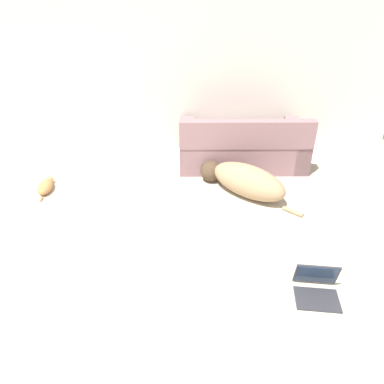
% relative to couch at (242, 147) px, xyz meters
% --- Properties ---
extents(wall_back, '(7.53, 0.06, 2.69)m').
position_rel_couch_xyz_m(wall_back, '(-1.37, 0.62, 1.09)').
color(wall_back, silver).
rests_on(wall_back, ground_plane).
extents(couch, '(1.76, 1.01, 0.75)m').
position_rel_couch_xyz_m(couch, '(0.00, 0.00, 0.00)').
color(couch, gray).
rests_on(couch, ground_plane).
extents(dog, '(1.11, 1.13, 0.38)m').
position_rel_couch_xyz_m(dog, '(-0.14, -0.81, -0.06)').
color(dog, '#A38460').
rests_on(dog, ground_plane).
extents(cat, '(0.17, 0.50, 0.12)m').
position_rel_couch_xyz_m(cat, '(-2.54, -0.52, -0.19)').
color(cat, '#BC7A47').
rests_on(cat, ground_plane).
extents(laptop_open, '(0.42, 0.40, 0.26)m').
position_rel_couch_xyz_m(laptop_open, '(0.14, -2.46, -0.17)').
color(laptop_open, '#2D2D33').
rests_on(laptop_open, ground_plane).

